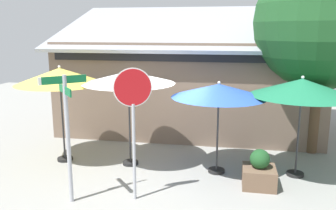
{
  "coord_description": "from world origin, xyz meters",
  "views": [
    {
      "loc": [
        1.91,
        -8.57,
        3.74
      ],
      "look_at": [
        0.09,
        1.2,
        1.6
      ],
      "focal_mm": 37.68,
      "sensor_mm": 36.0,
      "label": 1
    }
  ],
  "objects_px": {
    "patio_umbrella_ivory_center": "(129,78)",
    "patio_umbrella_royal_blue_right": "(219,91)",
    "shade_tree": "(333,26)",
    "sidewalk_planter": "(259,172)",
    "patio_umbrella_mustard_left": "(60,77)",
    "patio_umbrella_forest_green_far_right": "(302,88)",
    "stop_sign": "(133,108)",
    "street_sign_post": "(67,125)"
  },
  "relations": [
    {
      "from": "patio_umbrella_royal_blue_right",
      "to": "sidewalk_planter",
      "type": "bearing_deg",
      "value": -33.22
    },
    {
      "from": "patio_umbrella_ivory_center",
      "to": "patio_umbrella_royal_blue_right",
      "type": "bearing_deg",
      "value": -2.96
    },
    {
      "from": "stop_sign",
      "to": "patio_umbrella_forest_green_far_right",
      "type": "relative_size",
      "value": 1.13
    },
    {
      "from": "patio_umbrella_mustard_left",
      "to": "shade_tree",
      "type": "xyz_separation_m",
      "value": [
        7.47,
        1.94,
        1.38
      ]
    },
    {
      "from": "patio_umbrella_ivory_center",
      "to": "patio_umbrella_royal_blue_right",
      "type": "height_order",
      "value": "patio_umbrella_ivory_center"
    },
    {
      "from": "patio_umbrella_ivory_center",
      "to": "patio_umbrella_forest_green_far_right",
      "type": "bearing_deg",
      "value": 0.41
    },
    {
      "from": "street_sign_post",
      "to": "sidewalk_planter",
      "type": "relative_size",
      "value": 3.0
    },
    {
      "from": "patio_umbrella_mustard_left",
      "to": "patio_umbrella_royal_blue_right",
      "type": "height_order",
      "value": "patio_umbrella_mustard_left"
    },
    {
      "from": "sidewalk_planter",
      "to": "patio_umbrella_mustard_left",
      "type": "bearing_deg",
      "value": 172.0
    },
    {
      "from": "patio_umbrella_forest_green_far_right",
      "to": "shade_tree",
      "type": "relative_size",
      "value": 0.44
    },
    {
      "from": "patio_umbrella_forest_green_far_right",
      "to": "sidewalk_planter",
      "type": "relative_size",
      "value": 2.79
    },
    {
      "from": "patio_umbrella_ivory_center",
      "to": "street_sign_post",
      "type": "bearing_deg",
      "value": -105.69
    },
    {
      "from": "sidewalk_planter",
      "to": "patio_umbrella_royal_blue_right",
      "type": "bearing_deg",
      "value": 146.78
    },
    {
      "from": "street_sign_post",
      "to": "stop_sign",
      "type": "distance_m",
      "value": 1.44
    },
    {
      "from": "street_sign_post",
      "to": "patio_umbrella_forest_green_far_right",
      "type": "height_order",
      "value": "street_sign_post"
    },
    {
      "from": "patio_umbrella_ivory_center",
      "to": "sidewalk_planter",
      "type": "distance_m",
      "value": 4.13
    },
    {
      "from": "street_sign_post",
      "to": "patio_umbrella_ivory_center",
      "type": "relative_size",
      "value": 1.04
    },
    {
      "from": "patio_umbrella_ivory_center",
      "to": "patio_umbrella_royal_blue_right",
      "type": "distance_m",
      "value": 2.44
    },
    {
      "from": "street_sign_post",
      "to": "patio_umbrella_royal_blue_right",
      "type": "xyz_separation_m",
      "value": [
        3.08,
        2.23,
        0.44
      ]
    },
    {
      "from": "patio_umbrella_royal_blue_right",
      "to": "patio_umbrella_forest_green_far_right",
      "type": "bearing_deg",
      "value": 4.42
    },
    {
      "from": "shade_tree",
      "to": "sidewalk_planter",
      "type": "distance_m",
      "value": 4.85
    },
    {
      "from": "patio_umbrella_royal_blue_right",
      "to": "patio_umbrella_forest_green_far_right",
      "type": "distance_m",
      "value": 2.04
    },
    {
      "from": "patio_umbrella_forest_green_far_right",
      "to": "sidewalk_planter",
      "type": "xyz_separation_m",
      "value": [
        -0.98,
        -0.85,
        -1.96
      ]
    },
    {
      "from": "patio_umbrella_mustard_left",
      "to": "patio_umbrella_royal_blue_right",
      "type": "distance_m",
      "value": 4.39
    },
    {
      "from": "patio_umbrella_royal_blue_right",
      "to": "sidewalk_planter",
      "type": "height_order",
      "value": "patio_umbrella_royal_blue_right"
    },
    {
      "from": "patio_umbrella_mustard_left",
      "to": "patio_umbrella_ivory_center",
      "type": "bearing_deg",
      "value": 1.43
    },
    {
      "from": "shade_tree",
      "to": "sidewalk_planter",
      "type": "xyz_separation_m",
      "value": [
        -2.03,
        -2.71,
        -3.47
      ]
    },
    {
      "from": "street_sign_post",
      "to": "shade_tree",
      "type": "distance_m",
      "value": 7.77
    },
    {
      "from": "patio_umbrella_mustard_left",
      "to": "patio_umbrella_royal_blue_right",
      "type": "bearing_deg",
      "value": -0.99
    },
    {
      "from": "patio_umbrella_mustard_left",
      "to": "sidewalk_planter",
      "type": "xyz_separation_m",
      "value": [
        5.44,
        -0.76,
        -2.09
      ]
    },
    {
      "from": "street_sign_post",
      "to": "patio_umbrella_forest_green_far_right",
      "type": "bearing_deg",
      "value": 25.02
    },
    {
      "from": "stop_sign",
      "to": "shade_tree",
      "type": "height_order",
      "value": "shade_tree"
    },
    {
      "from": "patio_umbrella_forest_green_far_right",
      "to": "sidewalk_planter",
      "type": "distance_m",
      "value": 2.35
    },
    {
      "from": "patio_umbrella_mustard_left",
      "to": "patio_umbrella_ivory_center",
      "type": "distance_m",
      "value": 1.97
    },
    {
      "from": "patio_umbrella_ivory_center",
      "to": "shade_tree",
      "type": "distance_m",
      "value": 5.98
    },
    {
      "from": "patio_umbrella_mustard_left",
      "to": "stop_sign",
      "type": "bearing_deg",
      "value": -36.07
    },
    {
      "from": "sidewalk_planter",
      "to": "shade_tree",
      "type": "bearing_deg",
      "value": 53.11
    },
    {
      "from": "patio_umbrella_ivory_center",
      "to": "patio_umbrella_royal_blue_right",
      "type": "xyz_separation_m",
      "value": [
        2.42,
        -0.13,
        -0.26
      ]
    },
    {
      "from": "shade_tree",
      "to": "street_sign_post",
      "type": "bearing_deg",
      "value": -145.42
    },
    {
      "from": "stop_sign",
      "to": "patio_umbrella_forest_green_far_right",
      "type": "height_order",
      "value": "stop_sign"
    },
    {
      "from": "stop_sign",
      "to": "shade_tree",
      "type": "relative_size",
      "value": 0.5
    },
    {
      "from": "patio_umbrella_mustard_left",
      "to": "shade_tree",
      "type": "height_order",
      "value": "shade_tree"
    }
  ]
}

